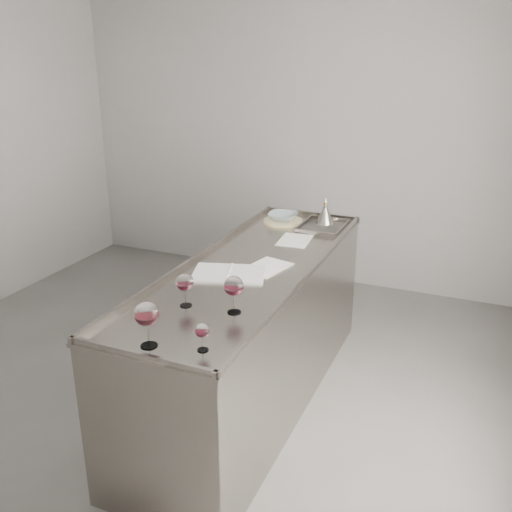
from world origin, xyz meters
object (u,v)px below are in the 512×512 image
at_px(wine_glass_middle, 147,315).
at_px(ceramic_bowl, 283,216).
at_px(counter, 251,334).
at_px(wine_funnel, 325,215).
at_px(wine_glass_small, 202,332).
at_px(notebook, 229,273).
at_px(wine_glass_right, 234,287).
at_px(wine_glass_left, 185,283).

distance_m(wine_glass_middle, ceramic_bowl, 2.02).
bearing_deg(counter, ceramic_bowl, 98.78).
height_order(wine_glass_middle, ceramic_bowl, wine_glass_middle).
relative_size(ceramic_bowl, wine_funnel, 1.08).
relative_size(wine_glass_small, wine_funnel, 0.65).
distance_m(ceramic_bowl, wine_funnel, 0.32).
distance_m(notebook, ceramic_bowl, 1.11).
bearing_deg(wine_funnel, ceramic_bowl, -160.52).
xyz_separation_m(counter, wine_glass_middle, (-0.03, -1.08, 0.62)).
distance_m(wine_glass_right, wine_glass_small, 0.40).
relative_size(wine_glass_right, wine_glass_small, 1.50).
bearing_deg(wine_funnel, wine_glass_right, -89.18).
height_order(counter, ceramic_bowl, ceramic_bowl).
distance_m(counter, ceramic_bowl, 1.07).
distance_m(wine_glass_right, notebook, 0.53).
height_order(wine_glass_right, notebook, wine_glass_right).
height_order(wine_glass_left, wine_glass_small, wine_glass_left).
xyz_separation_m(wine_glass_right, wine_funnel, (-0.02, 1.66, -0.08)).
distance_m(counter, wine_glass_right, 0.89).
distance_m(wine_glass_left, ceramic_bowl, 1.58).
relative_size(counter, wine_funnel, 11.91).
xyz_separation_m(wine_glass_middle, notebook, (-0.04, 0.91, -0.15)).
relative_size(notebook, wine_funnel, 2.40).
distance_m(wine_glass_left, notebook, 0.49).
height_order(ceramic_bowl, wine_funnel, wine_funnel).
xyz_separation_m(counter, ceramic_bowl, (-0.14, 0.93, 0.52)).
bearing_deg(ceramic_bowl, wine_glass_small, -79.64).
bearing_deg(wine_glass_middle, notebook, 92.48).
distance_m(wine_glass_middle, wine_glass_right, 0.50).
relative_size(wine_glass_right, ceramic_bowl, 0.90).
bearing_deg(ceramic_bowl, notebook, -86.03).
xyz_separation_m(wine_glass_right, wine_glass_small, (0.03, -0.40, -0.05)).
height_order(wine_glass_left, notebook, wine_glass_left).
bearing_deg(wine_glass_right, ceramic_bowl, 101.73).
xyz_separation_m(notebook, wine_funnel, (0.22, 1.21, 0.06)).
bearing_deg(ceramic_bowl, wine_glass_right, -78.27).
xyz_separation_m(wine_glass_left, wine_glass_middle, (0.06, -0.43, 0.03)).
xyz_separation_m(wine_glass_right, ceramic_bowl, (-0.32, 1.55, -0.09)).
distance_m(counter, wine_glass_small, 1.18).
relative_size(notebook, ceramic_bowl, 2.22).
distance_m(wine_glass_left, wine_glass_small, 0.48).
relative_size(counter, ceramic_bowl, 11.02).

